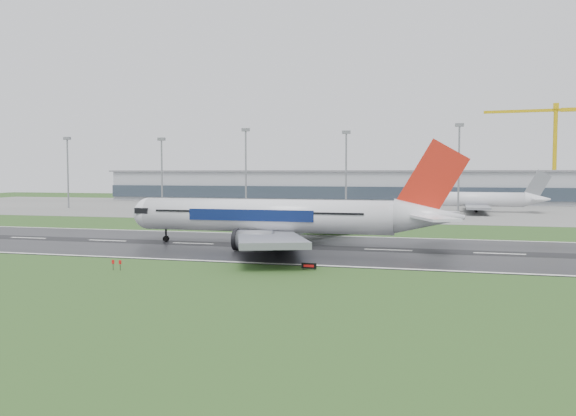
# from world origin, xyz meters

# --- Properties ---
(ground) EXTENTS (520.00, 520.00, 0.00)m
(ground) POSITION_xyz_m (0.00, 0.00, 0.00)
(ground) COLOR #244519
(ground) RESTS_ON ground
(runway) EXTENTS (400.00, 45.00, 0.10)m
(runway) POSITION_xyz_m (0.00, 0.00, 0.05)
(runway) COLOR black
(runway) RESTS_ON ground
(apron) EXTENTS (400.00, 130.00, 0.08)m
(apron) POSITION_xyz_m (0.00, 125.00, 0.04)
(apron) COLOR slate
(apron) RESTS_ON ground
(terminal) EXTENTS (240.00, 36.00, 15.00)m
(terminal) POSITION_xyz_m (0.00, 185.00, 7.50)
(terminal) COLOR gray
(terminal) RESTS_ON ground
(main_airliner) EXTENTS (67.89, 64.66, 20.04)m
(main_airliner) POSITION_xyz_m (19.98, 1.55, 10.12)
(main_airliner) COLOR silver
(main_airliner) RESTS_ON runway
(parked_airliner) EXTENTS (51.62, 48.09, 15.07)m
(parked_airliner) POSITION_xyz_m (60.85, 118.04, 7.62)
(parked_airliner) COLOR silver
(parked_airliner) RESTS_ON apron
(tower_crane) EXTENTS (48.81, 6.29, 47.81)m
(tower_crane) POSITION_xyz_m (101.33, 200.00, 23.91)
(tower_crane) COLOR gold
(tower_crane) RESTS_ON ground
(runway_sign) EXTENTS (2.31, 0.48, 1.04)m
(runway_sign) POSITION_xyz_m (30.47, -25.66, 0.52)
(runway_sign) COLOR black
(runway_sign) RESTS_ON ground
(floodmast_0) EXTENTS (0.64, 0.64, 28.09)m
(floodmast_0) POSITION_xyz_m (-100.17, 100.00, 14.05)
(floodmast_0) COLOR gray
(floodmast_0) RESTS_ON ground
(floodmast_1) EXTENTS (0.64, 0.64, 27.17)m
(floodmast_1) POSITION_xyz_m (-57.69, 100.00, 13.58)
(floodmast_1) COLOR gray
(floodmast_1) RESTS_ON ground
(floodmast_2) EXTENTS (0.64, 0.64, 30.18)m
(floodmast_2) POSITION_xyz_m (-22.82, 100.00, 15.09)
(floodmast_2) COLOR gray
(floodmast_2) RESTS_ON ground
(floodmast_3) EXTENTS (0.64, 0.64, 28.60)m
(floodmast_3) POSITION_xyz_m (15.42, 100.00, 14.30)
(floodmast_3) COLOR gray
(floodmast_3) RESTS_ON ground
(floodmast_4) EXTENTS (0.64, 0.64, 30.41)m
(floodmast_4) POSITION_xyz_m (54.61, 100.00, 15.20)
(floodmast_4) COLOR gray
(floodmast_4) RESTS_ON ground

